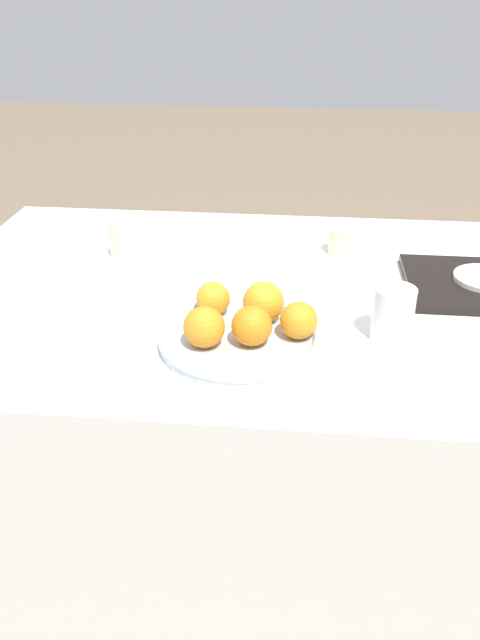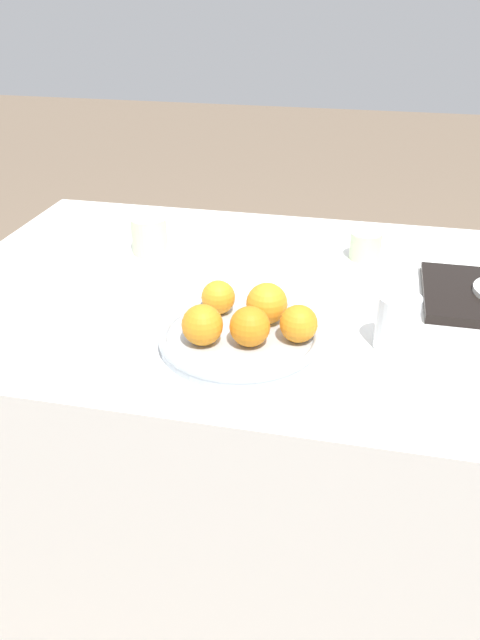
{
  "view_description": "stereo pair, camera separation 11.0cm",
  "coord_description": "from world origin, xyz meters",
  "px_view_note": "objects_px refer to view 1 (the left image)",
  "views": [
    {
      "loc": [
        0.02,
        -1.18,
        1.33
      ],
      "look_at": [
        -0.08,
        -0.23,
        0.79
      ],
      "focal_mm": 35.0,
      "sensor_mm": 36.0,
      "label": 1
    },
    {
      "loc": [
        0.12,
        -1.16,
        1.33
      ],
      "look_at": [
        -0.08,
        -0.23,
        0.79
      ],
      "focal_mm": 35.0,
      "sensor_mm": 36.0,
      "label": 2
    }
  ],
  "objects_px": {
    "orange_3": "(204,327)",
    "napkin": "(88,353)",
    "cup_1": "(128,240)",
    "orange_0": "(252,326)",
    "cup_0": "(344,241)",
    "fruit_platter": "(240,338)",
    "orange_2": "(299,320)",
    "water_glass": "(393,314)",
    "orange_4": "(213,299)",
    "orange_1": "(263,302)"
  },
  "relations": [
    {
      "from": "orange_0",
      "to": "orange_2",
      "type": "relative_size",
      "value": 1.06
    },
    {
      "from": "orange_0",
      "to": "orange_4",
      "type": "xyz_separation_m",
      "value": [
        -0.08,
        0.1,
        -0.0
      ]
    },
    {
      "from": "orange_3",
      "to": "cup_0",
      "type": "height_order",
      "value": "orange_3"
    },
    {
      "from": "orange_2",
      "to": "water_glass",
      "type": "distance_m",
      "value": 0.17
    },
    {
      "from": "cup_0",
      "to": "cup_1",
      "type": "height_order",
      "value": "cup_1"
    },
    {
      "from": "fruit_platter",
      "to": "orange_3",
      "type": "relative_size",
      "value": 4.06
    },
    {
      "from": "orange_1",
      "to": "cup_0",
      "type": "relative_size",
      "value": 1.06
    },
    {
      "from": "fruit_platter",
      "to": "orange_2",
      "type": "height_order",
      "value": "orange_2"
    },
    {
      "from": "orange_1",
      "to": "cup_1",
      "type": "height_order",
      "value": "orange_1"
    },
    {
      "from": "orange_4",
      "to": "orange_0",
      "type": "bearing_deg",
      "value": -51.14
    },
    {
      "from": "orange_2",
      "to": "napkin",
      "type": "height_order",
      "value": "orange_2"
    },
    {
      "from": "orange_2",
      "to": "orange_3",
      "type": "height_order",
      "value": "orange_3"
    },
    {
      "from": "water_glass",
      "to": "cup_0",
      "type": "bearing_deg",
      "value": 100.11
    },
    {
      "from": "cup_0",
      "to": "fruit_platter",
      "type": "bearing_deg",
      "value": -114.79
    },
    {
      "from": "water_glass",
      "to": "napkin",
      "type": "distance_m",
      "value": 0.55
    },
    {
      "from": "orange_2",
      "to": "orange_4",
      "type": "distance_m",
      "value": 0.18
    },
    {
      "from": "orange_2",
      "to": "napkin",
      "type": "xyz_separation_m",
      "value": [
        -0.36,
        -0.07,
        -0.05
      ]
    },
    {
      "from": "orange_2",
      "to": "water_glass",
      "type": "bearing_deg",
      "value": 14.5
    },
    {
      "from": "cup_0",
      "to": "orange_0",
      "type": "bearing_deg",
      "value": -111.12
    },
    {
      "from": "orange_1",
      "to": "water_glass",
      "type": "height_order",
      "value": "water_glass"
    },
    {
      "from": "orange_2",
      "to": "orange_4",
      "type": "height_order",
      "value": "orange_2"
    },
    {
      "from": "cup_1",
      "to": "orange_1",
      "type": "bearing_deg",
      "value": -42.3
    },
    {
      "from": "cup_1",
      "to": "orange_0",
      "type": "bearing_deg",
      "value": -50.5
    },
    {
      "from": "orange_1",
      "to": "napkin",
      "type": "distance_m",
      "value": 0.33
    },
    {
      "from": "orange_1",
      "to": "orange_3",
      "type": "bearing_deg",
      "value": -134.12
    },
    {
      "from": "fruit_platter",
      "to": "orange_3",
      "type": "xyz_separation_m",
      "value": [
        -0.06,
        -0.04,
        0.04
      ]
    },
    {
      "from": "orange_2",
      "to": "orange_3",
      "type": "xyz_separation_m",
      "value": [
        -0.16,
        -0.04,
        0.0
      ]
    },
    {
      "from": "orange_4",
      "to": "cup_1",
      "type": "height_order",
      "value": "cup_1"
    },
    {
      "from": "orange_0",
      "to": "napkin",
      "type": "relative_size",
      "value": 0.58
    },
    {
      "from": "orange_3",
      "to": "cup_1",
      "type": "distance_m",
      "value": 0.47
    },
    {
      "from": "orange_0",
      "to": "cup_0",
      "type": "height_order",
      "value": "orange_0"
    },
    {
      "from": "orange_2",
      "to": "water_glass",
      "type": "xyz_separation_m",
      "value": [
        0.17,
        0.04,
        -0.0
      ]
    },
    {
      "from": "fruit_platter",
      "to": "water_glass",
      "type": "relative_size",
      "value": 2.9
    },
    {
      "from": "orange_4",
      "to": "cup_0",
      "type": "relative_size",
      "value": 0.9
    },
    {
      "from": "orange_4",
      "to": "napkin",
      "type": "bearing_deg",
      "value": -145.75
    },
    {
      "from": "fruit_platter",
      "to": "cup_0",
      "type": "height_order",
      "value": "cup_0"
    },
    {
      "from": "orange_1",
      "to": "cup_1",
      "type": "xyz_separation_m",
      "value": [
        -0.34,
        0.31,
        -0.01
      ]
    },
    {
      "from": "orange_1",
      "to": "cup_0",
      "type": "xyz_separation_m",
      "value": [
        0.16,
        0.38,
        -0.03
      ]
    },
    {
      "from": "orange_2",
      "to": "cup_0",
      "type": "xyz_separation_m",
      "value": [
        0.1,
        0.43,
        -0.02
      ]
    },
    {
      "from": "water_glass",
      "to": "napkin",
      "type": "height_order",
      "value": "water_glass"
    },
    {
      "from": "orange_4",
      "to": "napkin",
      "type": "height_order",
      "value": "orange_4"
    },
    {
      "from": "orange_3",
      "to": "napkin",
      "type": "bearing_deg",
      "value": -173.45
    },
    {
      "from": "fruit_platter",
      "to": "napkin",
      "type": "xyz_separation_m",
      "value": [
        -0.26,
        -0.06,
        -0.01
      ]
    },
    {
      "from": "fruit_platter",
      "to": "orange_0",
      "type": "distance_m",
      "value": 0.05
    },
    {
      "from": "orange_3",
      "to": "orange_4",
      "type": "distance_m",
      "value": 0.11
    },
    {
      "from": "orange_0",
      "to": "orange_2",
      "type": "bearing_deg",
      "value": 21.21
    },
    {
      "from": "orange_0",
      "to": "cup_1",
      "type": "height_order",
      "value": "orange_0"
    },
    {
      "from": "orange_3",
      "to": "napkin",
      "type": "xyz_separation_m",
      "value": [
        -0.2,
        -0.02,
        -0.05
      ]
    },
    {
      "from": "orange_1",
      "to": "orange_4",
      "type": "bearing_deg",
      "value": 170.3
    },
    {
      "from": "cup_0",
      "to": "water_glass",
      "type": "bearing_deg",
      "value": -79.89
    }
  ]
}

